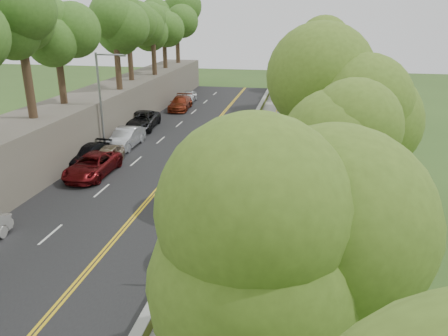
{
  "coord_description": "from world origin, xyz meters",
  "views": [
    {
      "loc": [
        5.43,
        -18.18,
        10.99
      ],
      "look_at": [
        0.5,
        8.0,
        1.4
      ],
      "focal_mm": 35.0,
      "sensor_mm": 36.0,
      "label": 1
    }
  ],
  "objects_px": {
    "streetlight": "(103,96)",
    "person_far": "(272,138)",
    "signpost": "(187,245)",
    "car_2": "(92,165)",
    "construction_barrel": "(284,124)",
    "concrete_block": "(276,220)",
    "painter_0": "(219,194)"
  },
  "relations": [
    {
      "from": "streetlight",
      "to": "signpost",
      "type": "distance_m",
      "value": 20.72
    },
    {
      "from": "construction_barrel",
      "to": "concrete_block",
      "type": "relative_size",
      "value": 0.81
    },
    {
      "from": "streetlight",
      "to": "construction_barrel",
      "type": "height_order",
      "value": "streetlight"
    },
    {
      "from": "painter_0",
      "to": "signpost",
      "type": "bearing_deg",
      "value": 159.27
    },
    {
      "from": "streetlight",
      "to": "concrete_block",
      "type": "distance_m",
      "value": 18.88
    },
    {
      "from": "streetlight",
      "to": "car_2",
      "type": "height_order",
      "value": "streetlight"
    },
    {
      "from": "concrete_block",
      "to": "person_far",
      "type": "xyz_separation_m",
      "value": [
        -1.42,
        14.25,
        0.53
      ]
    },
    {
      "from": "streetlight",
      "to": "construction_barrel",
      "type": "bearing_deg",
      "value": 35.2
    },
    {
      "from": "signpost",
      "to": "concrete_block",
      "type": "xyz_separation_m",
      "value": [
        3.25,
        6.02,
        -1.51
      ]
    },
    {
      "from": "concrete_block",
      "to": "person_far",
      "type": "bearing_deg",
      "value": 95.68
    },
    {
      "from": "construction_barrel",
      "to": "car_2",
      "type": "relative_size",
      "value": 0.18
    },
    {
      "from": "painter_0",
      "to": "person_far",
      "type": "xyz_separation_m",
      "value": [
        2.13,
        12.27,
        0.14
      ]
    },
    {
      "from": "signpost",
      "to": "painter_0",
      "type": "relative_size",
      "value": 1.93
    },
    {
      "from": "streetlight",
      "to": "person_far",
      "type": "xyz_separation_m",
      "value": [
        13.35,
        3.25,
        -3.65
      ]
    },
    {
      "from": "painter_0",
      "to": "person_far",
      "type": "relative_size",
      "value": 0.86
    },
    {
      "from": "streetlight",
      "to": "painter_0",
      "type": "bearing_deg",
      "value": -38.82
    },
    {
      "from": "car_2",
      "to": "person_far",
      "type": "distance_m",
      "value": 14.77
    },
    {
      "from": "car_2",
      "to": "painter_0",
      "type": "height_order",
      "value": "painter_0"
    },
    {
      "from": "car_2",
      "to": "construction_barrel",
      "type": "bearing_deg",
      "value": 50.74
    },
    {
      "from": "car_2",
      "to": "signpost",
      "type": "bearing_deg",
      "value": -48.93
    },
    {
      "from": "person_far",
      "to": "painter_0",
      "type": "bearing_deg",
      "value": 103.4
    },
    {
      "from": "car_2",
      "to": "painter_0",
      "type": "xyz_separation_m",
      "value": [
        9.75,
        -3.5,
        0.06
      ]
    },
    {
      "from": "streetlight",
      "to": "concrete_block",
      "type": "bearing_deg",
      "value": -36.69
    },
    {
      "from": "concrete_block",
      "to": "painter_0",
      "type": "bearing_deg",
      "value": 150.86
    },
    {
      "from": "concrete_block",
      "to": "car_2",
      "type": "height_order",
      "value": "car_2"
    },
    {
      "from": "construction_barrel",
      "to": "concrete_block",
      "type": "bearing_deg",
      "value": -87.94
    },
    {
      "from": "painter_0",
      "to": "concrete_block",
      "type": "bearing_deg",
      "value": -142.02
    },
    {
      "from": "signpost",
      "to": "concrete_block",
      "type": "height_order",
      "value": "signpost"
    },
    {
      "from": "painter_0",
      "to": "car_2",
      "type": "bearing_deg",
      "value": 47.39
    },
    {
      "from": "streetlight",
      "to": "car_2",
      "type": "bearing_deg",
      "value": -75.17
    },
    {
      "from": "construction_barrel",
      "to": "person_far",
      "type": "bearing_deg",
      "value": -95.73
    },
    {
      "from": "construction_barrel",
      "to": "car_2",
      "type": "distance_m",
      "value": 19.87
    }
  ]
}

